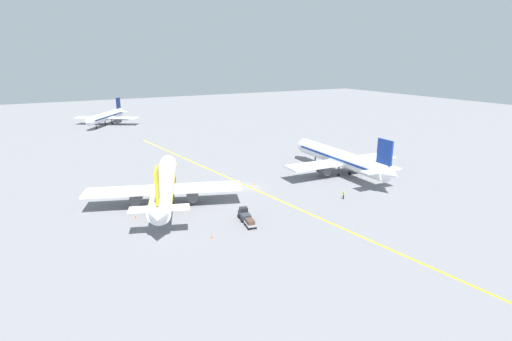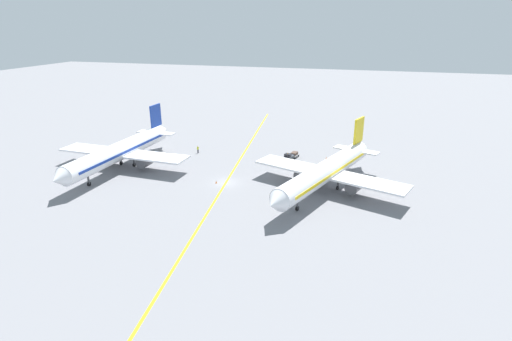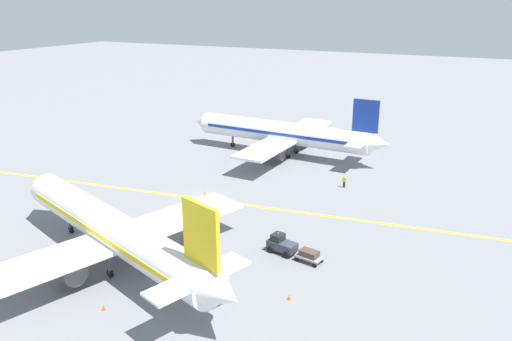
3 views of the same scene
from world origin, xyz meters
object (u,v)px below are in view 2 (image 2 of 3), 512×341
at_px(baggage_tug_dark, 289,158).
at_px(baggage_cart_trailing, 294,154).
at_px(airplane_adjacent_stand, 121,151).
at_px(ground_crew_worker, 198,149).
at_px(traffic_cone_mid_apron, 216,182).
at_px(airplane_at_gate, 327,171).
at_px(traffic_cone_by_wingtip, 363,184).
at_px(traffic_cone_near_nose, 326,158).

xyz_separation_m(baggage_tug_dark, baggage_cart_trailing, (-0.62, -3.24, -0.14)).
bearing_deg(baggage_cart_trailing, airplane_adjacent_stand, 26.97).
bearing_deg(airplane_adjacent_stand, ground_crew_worker, -128.06).
height_order(baggage_tug_dark, baggage_cart_trailing, baggage_tug_dark).
bearing_deg(traffic_cone_mid_apron, baggage_cart_trailing, -120.33).
relative_size(airplane_at_gate, baggage_cart_trailing, 12.23).
bearing_deg(airplane_at_gate, baggage_cart_trailing, -61.89).
height_order(airplane_at_gate, traffic_cone_by_wingtip, airplane_at_gate).
xyz_separation_m(airplane_adjacent_stand, traffic_cone_near_nose, (-39.40, -17.31, -3.43)).
distance_m(airplane_at_gate, traffic_cone_by_wingtip, 8.30).
bearing_deg(traffic_cone_near_nose, airplane_adjacent_stand, 23.71).
height_order(ground_crew_worker, traffic_cone_mid_apron, ground_crew_worker).
bearing_deg(airplane_at_gate, traffic_cone_near_nose, -83.77).
distance_m(traffic_cone_near_nose, traffic_cone_by_wingtip, 15.72).
xyz_separation_m(airplane_at_gate, traffic_cone_by_wingtip, (-6.38, -4.07, -3.43)).
relative_size(ground_crew_worker, traffic_cone_by_wingtip, 3.05).
distance_m(airplane_adjacent_stand, baggage_cart_trailing, 36.50).
height_order(baggage_cart_trailing, traffic_cone_mid_apron, baggage_cart_trailing).
height_order(airplane_at_gate, airplane_adjacent_stand, same).
height_order(airplane_adjacent_stand, baggage_tug_dark, airplane_adjacent_stand).
bearing_deg(airplane_adjacent_stand, baggage_cart_trailing, -153.03).
relative_size(baggage_tug_dark, traffic_cone_by_wingtip, 5.87).
xyz_separation_m(airplane_adjacent_stand, traffic_cone_by_wingtip, (-47.68, -3.95, -3.43)).
xyz_separation_m(ground_crew_worker, traffic_cone_mid_apron, (-10.72, 15.99, -0.63)).
bearing_deg(ground_crew_worker, baggage_tug_dark, 179.07).
bearing_deg(baggage_tug_dark, traffic_cone_mid_apron, 56.32).
distance_m(ground_crew_worker, traffic_cone_mid_apron, 19.26).
height_order(airplane_at_gate, baggage_cart_trailing, airplane_at_gate).
bearing_deg(baggage_tug_dark, traffic_cone_near_nose, -151.99).
relative_size(airplane_adjacent_stand, baggage_tug_dark, 11.00).
xyz_separation_m(ground_crew_worker, traffic_cone_near_nose, (-28.75, -3.70, -0.63)).
bearing_deg(airplane_at_gate, airplane_adjacent_stand, -0.17).
bearing_deg(airplane_adjacent_stand, airplane_at_gate, 179.83).
xyz_separation_m(traffic_cone_near_nose, traffic_cone_mid_apron, (18.03, 19.69, 0.00)).
height_order(airplane_adjacent_stand, baggage_cart_trailing, airplane_adjacent_stand).
distance_m(baggage_cart_trailing, traffic_cone_mid_apron, 21.88).
height_order(baggage_cart_trailing, traffic_cone_by_wingtip, baggage_cart_trailing).
bearing_deg(airplane_adjacent_stand, traffic_cone_by_wingtip, -175.27).
relative_size(baggage_tug_dark, baggage_cart_trailing, 1.15).
xyz_separation_m(baggage_tug_dark, traffic_cone_near_nose, (-7.60, -4.04, -0.63)).
bearing_deg(ground_crew_worker, baggage_cart_trailing, -172.42).
distance_m(airplane_at_gate, baggage_cart_trailing, 19.08).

